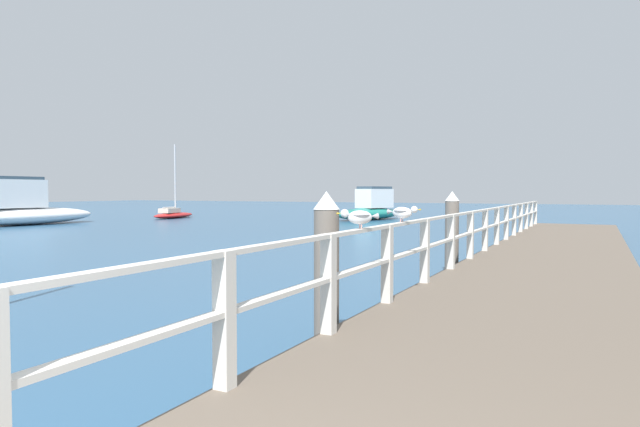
% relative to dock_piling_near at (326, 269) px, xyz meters
% --- Properties ---
extents(pier_deck, '(3.07, 24.68, 0.38)m').
position_rel_dock_piling_near_xyz_m(pier_deck, '(1.84, 7.51, -0.69)').
color(pier_deck, brown).
rests_on(pier_deck, ground_plane).
extents(pier_railing, '(0.12, 23.20, 0.96)m').
position_rel_dock_piling_near_xyz_m(pier_railing, '(0.38, 7.51, 0.10)').
color(pier_railing, beige).
rests_on(pier_railing, pier_deck).
extents(dock_piling_near, '(0.29, 0.29, 1.75)m').
position_rel_dock_piling_near_xyz_m(dock_piling_near, '(0.00, 0.00, 0.00)').
color(dock_piling_near, '#6B6056').
rests_on(dock_piling_near, ground_plane).
extents(dock_piling_far, '(0.29, 0.29, 1.75)m').
position_rel_dock_piling_near_xyz_m(dock_piling_far, '(0.00, 5.89, 0.00)').
color(dock_piling_far, '#6B6056').
rests_on(dock_piling_far, ground_plane).
extents(seagull_foreground, '(0.37, 0.37, 0.21)m').
position_rel_dock_piling_near_xyz_m(seagull_foreground, '(0.37, 0.04, 0.59)').
color(seagull_foreground, white).
rests_on(seagull_foreground, pier_railing).
extents(seagull_background, '(0.48, 0.21, 0.21)m').
position_rel_dock_piling_near_xyz_m(seagull_background, '(0.39, 1.48, 0.59)').
color(seagull_background, white).
rests_on(seagull_background, pier_railing).
extents(boat_0, '(2.68, 7.81, 2.51)m').
position_rel_dock_piling_near_xyz_m(boat_0, '(-23.95, 13.01, -0.05)').
color(boat_0, white).
rests_on(boat_0, ground_plane).
extents(boat_3, '(3.56, 6.03, 2.05)m').
position_rel_dock_piling_near_xyz_m(boat_3, '(-9.84, 26.30, -0.20)').
color(boat_3, '#197266').
rests_on(boat_3, ground_plane).
extents(boat_4, '(2.01, 4.30, 4.82)m').
position_rel_dock_piling_near_xyz_m(boat_4, '(-22.06, 22.28, -0.61)').
color(boat_4, red).
rests_on(boat_4, ground_plane).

